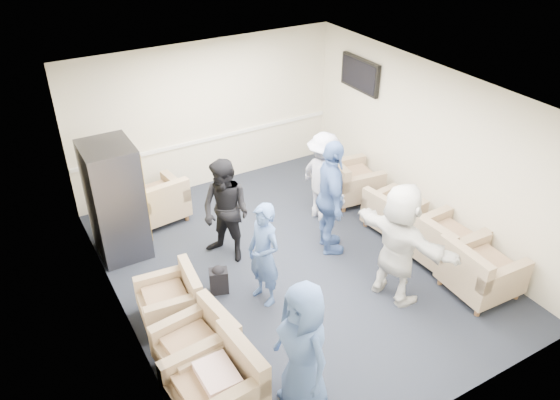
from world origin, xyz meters
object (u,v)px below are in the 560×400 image
person_front_left (303,348)px  armchair_right_midfar (392,213)px  armchair_right_far (349,182)px  armchair_right_midnear (443,244)px  person_mid_right (331,198)px  armchair_left_far (173,300)px  armchair_right_near (478,272)px  person_back_left (226,212)px  armchair_corner (159,202)px  person_mid_left (264,255)px  armchair_left_near (219,387)px  armchair_left_mid (200,346)px  person_back_right (324,177)px  vending_machine (116,201)px  person_front_right (399,243)px

person_front_left → armchair_right_midfar: bearing=122.8°
armchair_right_far → armchair_right_midfar: bearing=-172.0°
armchair_right_midnear → person_mid_right: 1.80m
armchair_left_far → armchair_right_near: armchair_right_near is taller
armchair_left_far → person_back_left: (1.19, 0.85, 0.52)m
armchair_corner → person_back_left: size_ratio=0.58×
person_front_left → person_mid_left: (0.45, 1.70, -0.06)m
person_back_left → armchair_right_midfar: bearing=47.8°
armchair_left_near → armchair_corner: 4.07m
armchair_right_near → armchair_right_far: 2.98m
armchair_left_mid → person_mid_right: person_mid_right is taller
armchair_right_near → person_front_left: bearing=98.4°
armchair_left_mid → armchair_right_midfar: size_ratio=1.05×
person_back_right → armchair_right_midfar: bearing=-141.2°
armchair_right_midnear → person_back_left: (-2.72, 1.75, 0.47)m
armchair_left_mid → armchair_right_near: bearing=72.7°
person_mid_right → armchair_right_near: bearing=-124.9°
armchair_right_midfar → person_back_right: (-0.79, 0.86, 0.48)m
armchair_left_near → armchair_left_mid: (0.06, 0.68, -0.04)m
person_mid_right → armchair_right_midnear: bearing=-109.6°
person_back_left → person_back_right: size_ratio=1.05×
armchair_right_far → person_back_right: (-0.77, -0.28, 0.44)m
armchair_left_near → armchair_right_far: (3.91, 2.96, -0.01)m
armchair_left_mid → armchair_right_midnear: size_ratio=0.97×
armchair_left_near → vending_machine: bearing=176.4°
armchair_corner → armchair_right_midfar: bearing=139.1°
armchair_left_far → person_mid_right: person_mid_right is taller
person_front_left → armchair_right_near: bearing=93.8°
armchair_right_midfar → armchair_right_midnear: bearing=175.9°
armchair_left_mid → person_back_left: person_back_left is taller
armchair_left_near → person_front_right: bearing=95.5°
armchair_right_near → person_mid_right: 2.32m
armchair_right_midnear → armchair_right_far: (-0.08, 2.23, -0.01)m
armchair_left_mid → vending_machine: size_ratio=0.50×
vending_machine → person_back_right: 3.31m
armchair_right_midnear → armchair_corner: size_ratio=0.98×
armchair_left_far → armchair_right_midfar: (3.85, 0.18, 0.01)m
armchair_left_far → armchair_right_far: armchair_right_far is taller
armchair_right_midfar → person_mid_right: 1.36m
armchair_left_far → armchair_right_far: (3.83, 1.32, 0.04)m
armchair_right_near → armchair_right_far: bearing=2.7°
armchair_corner → person_back_right: size_ratio=0.60×
armchair_corner → person_mid_right: person_mid_right is taller
armchair_right_near → armchair_corner: bearing=40.9°
armchair_right_far → person_back_left: person_back_left is taller
armchair_left_near → armchair_left_far: bearing=172.4°
armchair_right_near → person_back_left: size_ratio=0.56×
person_back_left → armchair_right_near: bearing=18.7°
armchair_left_near → person_front_left: 1.03m
armchair_right_midnear → person_front_left: 3.36m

